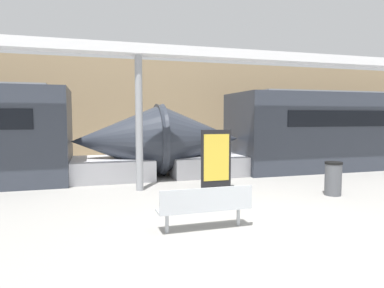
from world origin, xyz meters
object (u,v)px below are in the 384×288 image
trash_bin (333,178)px  poster_board (216,160)px  support_column_near (139,124)px  bench_near (205,205)px

trash_bin → poster_board: 3.27m
trash_bin → poster_board: (-2.90, 1.45, 0.44)m
trash_bin → support_column_near: bearing=157.1°
trash_bin → poster_board: bearing=153.4°
bench_near → trash_bin: size_ratio=1.97×
support_column_near → bench_near: bearing=-79.6°
bench_near → support_column_near: support_column_near is taller
bench_near → support_column_near: (-0.72, 3.91, 1.47)m
bench_near → poster_board: size_ratio=1.02×
bench_near → poster_board: (1.42, 3.24, 0.41)m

